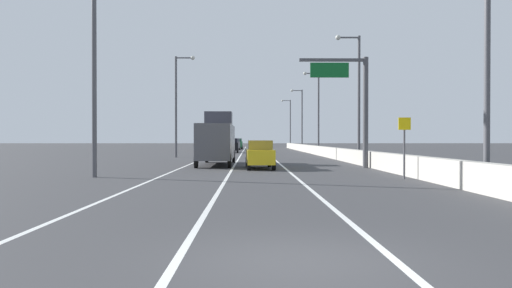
# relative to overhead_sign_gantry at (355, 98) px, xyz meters

# --- Properties ---
(ground_plane) EXTENTS (320.00, 320.00, 0.00)m
(ground_plane) POSITION_rel_overhead_sign_gantry_xyz_m (-6.25, 38.93, -4.73)
(ground_plane) COLOR #38383A
(lane_stripe_left) EXTENTS (0.16, 130.00, 0.00)m
(lane_stripe_left) POSITION_rel_overhead_sign_gantry_xyz_m (-11.75, 29.93, -4.73)
(lane_stripe_left) COLOR silver
(lane_stripe_left) RESTS_ON ground_plane
(lane_stripe_center) EXTENTS (0.16, 130.00, 0.00)m
(lane_stripe_center) POSITION_rel_overhead_sign_gantry_xyz_m (-8.25, 29.93, -4.73)
(lane_stripe_center) COLOR silver
(lane_stripe_center) RESTS_ON ground_plane
(lane_stripe_right) EXTENTS (0.16, 130.00, 0.00)m
(lane_stripe_right) POSITION_rel_overhead_sign_gantry_xyz_m (-4.75, 29.93, -4.73)
(lane_stripe_right) COLOR silver
(lane_stripe_right) RESTS_ON ground_plane
(jersey_barrier_right) EXTENTS (0.60, 120.00, 1.10)m
(jersey_barrier_right) POSITION_rel_overhead_sign_gantry_xyz_m (1.34, 14.93, -4.18)
(jersey_barrier_right) COLOR #B2ADA3
(jersey_barrier_right) RESTS_ON ground_plane
(overhead_sign_gantry) EXTENTS (4.68, 0.36, 7.50)m
(overhead_sign_gantry) POSITION_rel_overhead_sign_gantry_xyz_m (0.00, 0.00, 0.00)
(overhead_sign_gantry) COLOR #47474C
(overhead_sign_gantry) RESTS_ON ground_plane
(speed_advisory_sign) EXTENTS (0.60, 0.11, 3.00)m
(speed_advisory_sign) POSITION_rel_overhead_sign_gantry_xyz_m (0.44, -9.18, -2.96)
(speed_advisory_sign) COLOR #4C4C51
(speed_advisory_sign) RESTS_ON ground_plane
(lamp_post_right_near) EXTENTS (2.14, 0.44, 10.84)m
(lamp_post_right_near) POSITION_rel_overhead_sign_gantry_xyz_m (1.91, -13.92, 1.45)
(lamp_post_right_near) COLOR #4C4C51
(lamp_post_right_near) RESTS_ON ground_plane
(lamp_post_right_second) EXTENTS (2.14, 0.44, 10.84)m
(lamp_post_right_second) POSITION_rel_overhead_sign_gantry_xyz_m (1.97, 8.58, 1.45)
(lamp_post_right_second) COLOR #4C4C51
(lamp_post_right_second) RESTS_ON ground_plane
(lamp_post_right_third) EXTENTS (2.14, 0.44, 10.84)m
(lamp_post_right_third) POSITION_rel_overhead_sign_gantry_xyz_m (1.69, 31.09, 1.45)
(lamp_post_right_third) COLOR #4C4C51
(lamp_post_right_third) RESTS_ON ground_plane
(lamp_post_right_fourth) EXTENTS (2.14, 0.44, 10.84)m
(lamp_post_right_fourth) POSITION_rel_overhead_sign_gantry_xyz_m (1.91, 53.60, 1.45)
(lamp_post_right_fourth) COLOR #4C4C51
(lamp_post_right_fourth) RESTS_ON ground_plane
(lamp_post_right_fifth) EXTENTS (2.14, 0.44, 10.84)m
(lamp_post_right_fifth) POSITION_rel_overhead_sign_gantry_xyz_m (1.68, 76.11, 1.45)
(lamp_post_right_fifth) COLOR #4C4C51
(lamp_post_right_fifth) RESTS_ON ground_plane
(lamp_post_left_near) EXTENTS (2.14, 0.44, 10.84)m
(lamp_post_left_near) POSITION_rel_overhead_sign_gantry_xyz_m (-14.77, -7.92, 1.45)
(lamp_post_left_near) COLOR #4C4C51
(lamp_post_left_near) RESTS_ON ground_plane
(lamp_post_left_mid) EXTENTS (2.14, 0.44, 10.84)m
(lamp_post_left_mid) POSITION_rel_overhead_sign_gantry_xyz_m (-14.76, 19.09, 1.45)
(lamp_post_left_mid) COLOR #4C4C51
(lamp_post_left_mid) RESTS_ON ground_plane
(car_yellow_0) EXTENTS (1.91, 4.83, 1.86)m
(car_yellow_0) POSITION_rel_overhead_sign_gantry_xyz_m (-6.44, -0.80, -3.80)
(car_yellow_0) COLOR gold
(car_yellow_0) RESTS_ON ground_plane
(car_black_1) EXTENTS (1.89, 4.43, 2.06)m
(car_black_1) POSITION_rel_overhead_sign_gantry_xyz_m (-9.70, 36.82, -3.70)
(car_black_1) COLOR black
(car_black_1) RESTS_ON ground_plane
(car_green_2) EXTENTS (2.00, 4.42, 2.09)m
(car_green_2) POSITION_rel_overhead_sign_gantry_xyz_m (-9.58, 63.47, -3.69)
(car_green_2) COLOR #196033
(car_green_2) RESTS_ON ground_plane
(car_gray_3) EXTENTS (1.85, 4.33, 2.09)m
(car_gray_3) POSITION_rel_overhead_sign_gantry_xyz_m (-9.84, 55.71, -3.69)
(car_gray_3) COLOR slate
(car_gray_3) RESTS_ON ground_plane
(car_red_4) EXTENTS (2.06, 4.08, 2.03)m
(car_red_4) POSITION_rel_overhead_sign_gantry_xyz_m (-12.85, 45.32, -3.72)
(car_red_4) COLOR red
(car_red_4) RESTS_ON ground_plane
(box_truck) EXTENTS (2.47, 9.30, 4.11)m
(box_truck) POSITION_rel_overhead_sign_gantry_xyz_m (-9.59, 3.96, -2.85)
(box_truck) COLOR #4C4C51
(box_truck) RESTS_ON ground_plane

